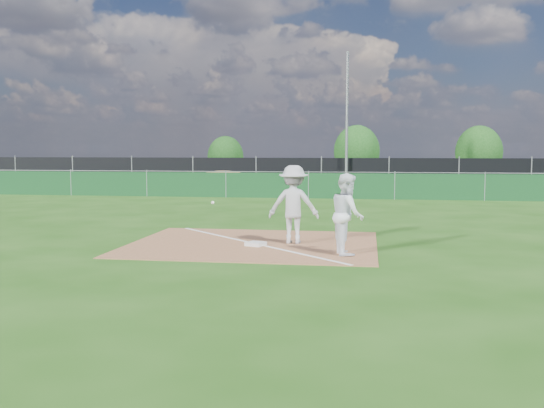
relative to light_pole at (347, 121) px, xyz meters
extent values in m
plane|color=#1F4F10|center=(-1.50, -12.70, -4.00)|extent=(90.00, 90.00, 0.00)
cube|color=#915D3A|center=(-1.50, -21.70, -3.99)|extent=(6.00, 5.00, 0.02)
cube|color=white|center=(-1.50, -21.70, -3.98)|extent=(5.01, 5.01, 0.01)
cube|color=#103D1B|center=(-1.50, -7.70, -3.40)|extent=(44.00, 0.05, 1.20)
ellipsoid|color=olive|center=(-6.50, -4.20, -3.42)|extent=(3.38, 2.60, 1.17)
cube|color=black|center=(-1.50, 0.30, -3.10)|extent=(46.00, 0.04, 1.80)
cube|color=black|center=(-1.50, 5.30, -4.00)|extent=(46.00, 9.00, 0.01)
cylinder|color=slate|center=(0.00, 0.00, 0.00)|extent=(0.16, 0.16, 8.00)
cube|color=silver|center=(-1.38, -22.02, -3.94)|extent=(0.51, 0.51, 0.08)
imported|color=silver|center=(-0.53, -21.50, -3.02)|extent=(1.25, 0.74, 1.92)
sphere|color=white|center=(-2.54, -21.60, -3.00)|extent=(0.08, 0.08, 0.08)
imported|color=white|center=(0.83, -22.81, -3.10)|extent=(0.86, 1.01, 1.81)
imported|color=#94969B|center=(-5.55, 5.01, -3.20)|extent=(5.02, 3.52, 1.59)
imported|color=black|center=(-2.69, 4.96, -3.17)|extent=(5.27, 3.25, 1.64)
imported|color=black|center=(5.38, 5.19, -3.39)|extent=(4.43, 2.76, 1.20)
cylinder|color=#382316|center=(-9.85, 10.53, -3.53)|extent=(0.24, 0.24, 0.94)
ellipsoid|color=#164313|center=(-9.85, 10.53, -2.27)|extent=(2.83, 2.83, 3.25)
cylinder|color=#382316|center=(0.39, 11.29, -3.41)|extent=(0.24, 0.24, 1.18)
ellipsoid|color=#184B15|center=(0.39, 11.29, -1.85)|extent=(3.53, 3.53, 4.05)
cylinder|color=#382316|center=(9.47, 11.24, -3.43)|extent=(0.24, 0.24, 1.15)
ellipsoid|color=#194915|center=(9.47, 11.24, -1.90)|extent=(3.44, 3.44, 3.96)
camera|label=1|loc=(1.26, -36.18, -1.66)|focal=40.00mm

